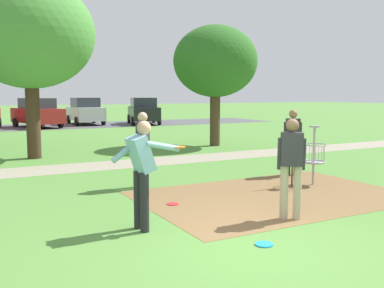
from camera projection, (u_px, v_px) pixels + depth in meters
The scene contains 16 objects.
ground_plane at pixel (256, 250), 6.04m from camera, with size 160.00×160.00×0.00m, color #518438.
dirt_tee_pad at pixel (274, 196), 9.26m from camera, with size 5.48×3.73×0.01m, color brown.
disc_golf_basket at pixel (312, 153), 10.26m from camera, with size 0.98×0.58×1.39m.
player_foreground_watching at pixel (293, 138), 11.53m from camera, with size 0.48×0.45×1.71m.
player_throwing at pixel (291, 163), 7.44m from camera, with size 0.48×0.45×1.71m.
player_waiting_left at pixel (143, 145), 10.00m from camera, with size 0.45×0.47×1.71m.
player_waiting_right at pixel (142, 168), 6.83m from camera, with size 1.14×0.43×1.71m.
frisbee_near_basket at pixel (264, 244), 6.25m from camera, with size 0.26×0.26×0.02m, color #1E93DB.
frisbee_by_tee at pixel (173, 204), 8.52m from camera, with size 0.23×0.23×0.02m, color red.
tree_near_right at pixel (215, 62), 17.80m from camera, with size 3.38×3.38×4.85m.
tree_mid_left at pixel (30, 34), 14.18m from camera, with size 4.13×4.13×5.79m.
parking_lot_strip at pixel (18, 127), 27.94m from camera, with size 36.00×6.00×0.01m, color #4C4C51.
parked_car_center_left at pixel (37, 113), 27.86m from camera, with size 2.79×4.52×1.84m.
parked_car_center_right at pixel (85, 111), 30.65m from camera, with size 2.07×4.25×1.84m.
parked_car_rightmost at pixel (143, 111), 30.99m from camera, with size 2.81×4.52×1.84m.
gravel_path at pixel (93, 166), 13.00m from camera, with size 40.00×1.64×0.00m, color gray.
Camera 1 is at (-3.53, -4.73, 2.12)m, focal length 41.50 mm.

